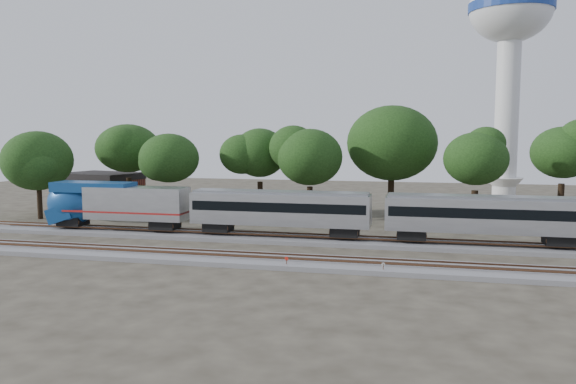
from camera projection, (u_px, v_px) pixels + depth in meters
ground at (280, 253)px, 51.16m from camera, size 160.00×160.00×0.00m
track_far at (294, 239)px, 56.96m from camera, size 160.00×5.00×0.73m
track_near at (269, 261)px, 47.26m from camera, size 160.00×5.00×0.73m
train at (486, 214)px, 52.56m from camera, size 95.23×3.29×4.85m
switch_stand_red at (287, 261)px, 45.09m from camera, size 0.31×0.15×1.01m
switch_stand_white at (383, 267)px, 43.35m from camera, size 0.29×0.10×0.93m
switch_lever at (344, 270)px, 44.27m from camera, size 0.53×0.36×0.30m
water_tower at (510, 32)px, 89.31m from camera, size 13.12×13.12×36.32m
brick_building at (102, 190)px, 83.12m from camera, size 12.10×9.80×5.11m
tree_0 at (38, 161)px, 71.07m from camera, size 7.56×7.56×10.66m
tree_1 at (128, 148)px, 77.69m from camera, size 8.98×8.98×12.67m
tree_2 at (169, 158)px, 70.39m from camera, size 7.93×7.93×11.18m
tree_3 at (260, 153)px, 74.21m from camera, size 8.47×8.47×11.94m
tree_4 at (310, 157)px, 69.31m from camera, size 8.10×8.10×11.42m
tree_5 at (392, 143)px, 73.25m from camera, size 9.79×9.79×13.80m
tree_6 at (476, 159)px, 64.65m from camera, size 8.10×8.10×11.42m
tree_7 at (563, 153)px, 70.36m from camera, size 8.64×8.64×12.19m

